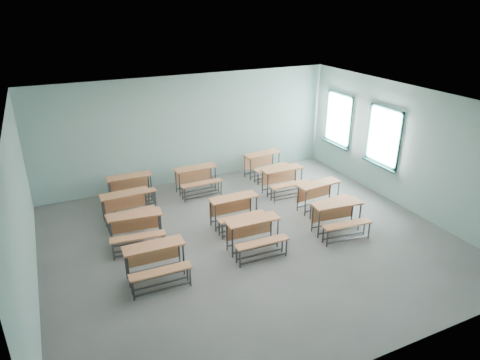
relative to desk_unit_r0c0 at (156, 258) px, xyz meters
The scene contains 12 objects.
room 2.71m from the desk_unit_r0c0, 13.70° to the left, with size 9.04×8.04×3.24m.
desk_unit_r0c0 is the anchor object (origin of this frame).
desk_unit_r0c1 2.23m from the desk_unit_r0c0, ahead, with size 1.22×0.84×0.74m.
desk_unit_r0c2 4.38m from the desk_unit_r0c0, ahead, with size 1.27×0.92×0.74m.
desk_unit_r1c0 1.45m from the desk_unit_r0c0, 92.54° to the left, with size 1.28×0.93×0.74m.
desk_unit_r1c1 2.67m from the desk_unit_r0c0, 29.66° to the left, with size 1.19×0.80×0.74m.
desk_unit_r1c2 4.83m from the desk_unit_r0c0, 13.62° to the left, with size 1.25×0.89×0.74m.
desk_unit_r2c0 2.66m from the desk_unit_r0c0, 90.49° to the left, with size 1.21×0.83×0.74m.
desk_unit_r2c2 5.00m from the desk_unit_r0c0, 29.44° to the left, with size 1.20×0.82×0.74m.
desk_unit_r3c0 3.75m from the desk_unit_r0c0, 85.45° to the left, with size 1.20×0.82×0.74m.
desk_unit_r3c1 4.17m from the desk_unit_r0c0, 59.01° to the left, with size 1.20×0.82×0.74m.
desk_unit_r3c2 5.87m from the desk_unit_r0c0, 40.75° to the left, with size 1.29×0.95×0.74m.
Camera 1 is at (-3.84, -7.66, 5.19)m, focal length 32.00 mm.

